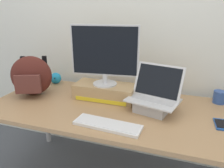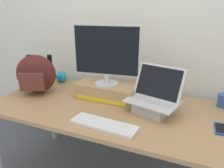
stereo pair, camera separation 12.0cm
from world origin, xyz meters
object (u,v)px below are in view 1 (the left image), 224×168
messenger_backpack (31,76)px  toner_box_yellow (105,91)px  open_laptop (153,101)px  cell_phone (221,124)px  desktop_monitor (105,54)px  plush_toy (56,78)px  external_keyboard (108,125)px  coffee_mug (220,97)px

messenger_backpack → toner_box_yellow: bearing=-11.6°
open_laptop → cell_phone: 0.45m
toner_box_yellow → desktop_monitor: (0.00, -0.00, 0.30)m
desktop_monitor → plush_toy: bearing=154.0°
open_laptop → external_keyboard: size_ratio=0.91×
external_keyboard → coffee_mug: coffee_mug is taller
messenger_backpack → coffee_mug: 1.51m
desktop_monitor → open_laptop: desktop_monitor is taller
desktop_monitor → coffee_mug: 0.94m
open_laptop → cell_phone: (0.44, -0.07, -0.07)m
toner_box_yellow → plush_toy: 0.61m
desktop_monitor → coffee_mug: bearing=4.8°
toner_box_yellow → plush_toy: size_ratio=4.64×
external_keyboard → toner_box_yellow: bearing=116.3°
desktop_monitor → coffee_mug: size_ratio=3.88×
cell_phone → plush_toy: 1.46m
desktop_monitor → cell_phone: bearing=-19.3°
toner_box_yellow → cell_phone: bearing=-11.7°
toner_box_yellow → messenger_backpack: bearing=-169.1°
coffee_mug → cell_phone: 0.37m
plush_toy → messenger_backpack: bearing=-95.1°
toner_box_yellow → cell_phone: toner_box_yellow is taller
cell_phone → plush_toy: bearing=162.5°
toner_box_yellow → messenger_backpack: 0.62m
desktop_monitor → cell_phone: size_ratio=3.52×
plush_toy → open_laptop: bearing=-16.5°
external_keyboard → cell_phone: external_keyboard is taller
open_laptop → plush_toy: (-0.98, 0.29, -0.02)m
toner_box_yellow → desktop_monitor: desktop_monitor is taller
coffee_mug → toner_box_yellow: bearing=-167.6°
toner_box_yellow → open_laptop: open_laptop is taller
desktop_monitor → toner_box_yellow: bearing=92.8°
toner_box_yellow → external_keyboard: bearing=-67.9°
toner_box_yellow → plush_toy: bearing=161.8°
desktop_monitor → coffee_mug: desktop_monitor is taller
toner_box_yellow → external_keyboard: size_ratio=1.12×
open_laptop → external_keyboard: 0.40m
open_laptop → messenger_backpack: size_ratio=1.03×
desktop_monitor → messenger_backpack: 0.65m
external_keyboard → messenger_backpack: size_ratio=1.13×
coffee_mug → plush_toy: (-1.45, -0.00, 0.00)m
desktop_monitor → cell_phone: 0.93m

